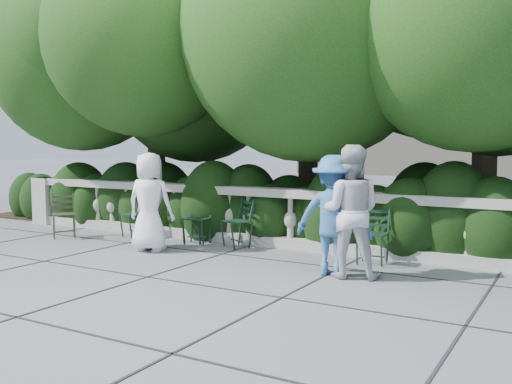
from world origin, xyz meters
The scene contains 14 objects.
ground centered at (0.00, 0.00, 0.00)m, with size 90.00×90.00×0.00m, color #5A5C63.
balustrade centered at (0.00, 1.80, 0.49)m, with size 12.00×0.44×1.00m.
shrub_hedge centered at (0.00, 3.00, 0.00)m, with size 15.00×2.60×1.70m, color black, non-canonical shape.
tree_canopy centered at (0.69, 3.19, 3.96)m, with size 15.04×6.52×6.78m.
chair_a centered at (-1.47, 1.31, 0.00)m, with size 0.44×0.48×0.84m, color black, non-canonical shape.
chair_b centered at (-2.86, 1.18, 0.00)m, with size 0.44×0.48×0.84m, color black, non-canonical shape.
chair_c centered at (-0.68, 1.27, 0.00)m, with size 0.44×0.48×0.84m, color black, non-canonical shape.
chair_d centered at (-1.35, 1.19, 0.00)m, with size 0.44×0.48×0.84m, color black, non-canonical shape.
chair_e centered at (1.81, 1.14, 0.00)m, with size 0.44×0.48×0.84m, color black, non-canonical shape.
chair_weathered centered at (-3.80, 0.54, 0.00)m, with size 0.44×0.48×0.84m, color black, non-canonical shape.
person_businessman centered at (-1.67, 0.43, 0.81)m, with size 0.79×0.51×1.61m, color white.
person_woman_grey centered at (-1.94, 0.70, 0.79)m, with size 0.58×0.38×1.58m, color #3A3A3F.
person_casual_man centered at (1.79, 0.36, 0.87)m, with size 0.85×0.66×1.74m, color silver.
person_older_blue centered at (1.56, 0.36, 0.80)m, with size 1.04×0.60×1.61m, color #34669D.
Camera 1 is at (4.44, -6.67, 1.78)m, focal length 40.00 mm.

